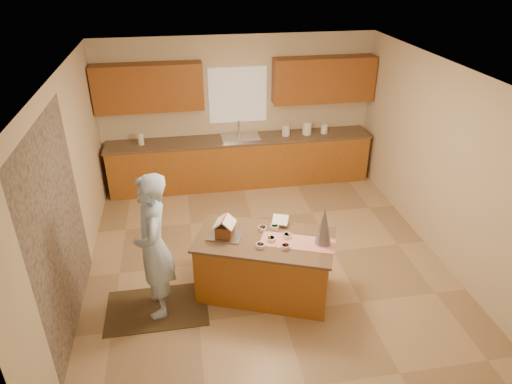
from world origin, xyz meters
TOP-DOWN VIEW (x-y plane):
  - floor at (0.00, 0.00)m, footprint 5.50×5.50m
  - ceiling at (0.00, 0.00)m, footprint 5.50×5.50m
  - wall_back at (0.00, 2.75)m, footprint 5.50×5.50m
  - wall_front at (0.00, -2.75)m, footprint 5.50×5.50m
  - wall_left at (-2.50, 0.00)m, footprint 5.50×5.50m
  - wall_right at (2.50, 0.00)m, footprint 5.50×5.50m
  - stone_accent at (-2.48, -0.80)m, footprint 0.00×2.50m
  - window_curtain at (0.00, 2.72)m, footprint 1.05×0.03m
  - back_counter_base at (0.00, 2.45)m, footprint 4.80×0.60m
  - back_counter_top at (0.00, 2.45)m, footprint 4.85×0.63m
  - upper_cabinet_left at (-1.55, 2.57)m, footprint 1.85×0.35m
  - upper_cabinet_right at (1.55, 2.57)m, footprint 1.85×0.35m
  - sink at (0.00, 2.45)m, footprint 0.70×0.45m
  - faucet at (0.00, 2.63)m, footprint 0.03×0.03m
  - island_base at (-0.15, -0.72)m, footprint 1.81×1.35m
  - island_top at (-0.15, -0.72)m, footprint 1.91×1.45m
  - table_runner at (0.23, -0.87)m, footprint 0.96×0.63m
  - baking_tray at (-0.63, -0.58)m, footprint 0.50×0.44m
  - cookbook at (0.11, -0.45)m, footprint 0.24×0.22m
  - tinsel_tree at (0.53, -0.93)m, footprint 0.26×0.26m
  - rug at (-1.54, -0.81)m, footprint 1.25×0.82m
  - boy at (-1.49, -0.81)m, footprint 0.47×0.69m
  - canister_a at (0.85, 2.45)m, footprint 0.15×0.15m
  - canister_b at (1.25, 2.45)m, footprint 0.16×0.16m
  - canister_c at (1.59, 2.45)m, footprint 0.13×0.13m
  - paper_towel at (-1.77, 2.45)m, footprint 0.10×0.10m
  - gingerbread_house at (-0.63, -0.58)m, footprint 0.32×0.33m
  - candy_bowls at (-0.04, -0.73)m, footprint 0.48×0.56m

SIDE VIEW (x-z plane):
  - floor at x=0.00m, z-range 0.00..0.00m
  - rug at x=-1.54m, z-range 0.00..0.01m
  - island_base at x=-0.15m, z-range 0.00..0.80m
  - back_counter_base at x=0.00m, z-range 0.00..0.88m
  - island_top at x=-0.15m, z-range 0.80..0.83m
  - table_runner at x=0.23m, z-range 0.83..0.84m
  - baking_tray at x=-0.63m, z-range 0.83..0.86m
  - candy_bowls at x=-0.04m, z-range 0.83..0.88m
  - sink at x=0.00m, z-range 0.83..0.95m
  - back_counter_top at x=0.00m, z-range 0.88..0.92m
  - cookbook at x=0.11m, z-range 0.87..0.96m
  - boy at x=-1.49m, z-range 0.01..1.86m
  - gingerbread_house at x=-0.63m, z-range 0.82..1.08m
  - canister_c at x=1.59m, z-range 0.92..1.10m
  - canister_a at x=0.85m, z-range 0.92..1.12m
  - paper_towel at x=-1.77m, z-range 0.92..1.14m
  - canister_b at x=1.25m, z-range 0.92..1.16m
  - faucet at x=0.00m, z-range 0.92..1.20m
  - tinsel_tree at x=0.53m, z-range 0.83..1.33m
  - stone_accent at x=-2.48m, z-range 0.00..2.50m
  - wall_back at x=0.00m, z-range 1.35..1.35m
  - wall_front at x=0.00m, z-range 1.35..1.35m
  - wall_left at x=-2.50m, z-range 1.35..1.35m
  - wall_right at x=2.50m, z-range 1.35..1.35m
  - window_curtain at x=0.00m, z-range 1.15..2.15m
  - upper_cabinet_left at x=-1.55m, z-range 1.50..2.30m
  - upper_cabinet_right at x=1.55m, z-range 1.50..2.30m
  - ceiling at x=0.00m, z-range 2.70..2.70m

